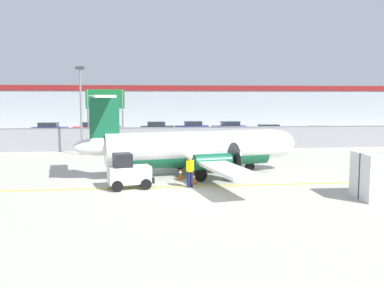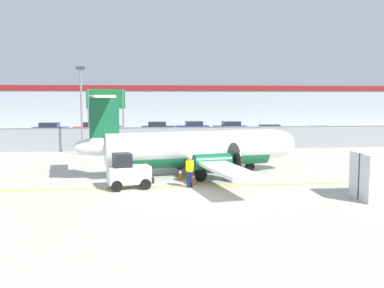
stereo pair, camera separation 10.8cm
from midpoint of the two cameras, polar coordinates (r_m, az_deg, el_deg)
ground_plane at (r=23.33m, az=2.78°, el=-5.62°), size 140.00×140.00×0.01m
perimeter_fence at (r=38.88m, az=-0.93°, el=0.86°), size 98.00×0.10×2.10m
parking_lot_strip at (r=50.39m, az=-2.15°, el=0.91°), size 98.00×17.00×0.12m
background_building at (r=68.64m, az=-3.28°, el=5.03°), size 91.00×8.10×6.50m
commuter_airplane at (r=26.57m, az=0.87°, el=-0.64°), size 14.21×16.01×4.92m
baggage_tug at (r=22.82m, az=-8.40°, el=-3.77°), size 2.52×1.82×1.88m
ground_crew_worker at (r=22.82m, az=-0.18°, el=-3.45°), size 0.50×0.47×1.70m
cargo_container at (r=22.18m, az=24.27°, el=-3.92°), size 2.44×2.04×2.20m
traffic_cone_near_left at (r=23.74m, az=0.33°, el=-4.64°), size 0.36×0.36×0.64m
traffic_cone_near_right at (r=25.15m, az=-1.47°, el=-4.02°), size 0.36×0.36×0.64m
parked_car_0 at (r=54.78m, az=-18.30°, el=1.90°), size 4.26×2.12×1.58m
parked_car_1 at (r=54.12m, az=-13.21°, el=2.01°), size 4.27×2.14×1.58m
parked_car_2 at (r=46.89m, az=-10.85°, el=1.42°), size 4.31×2.23×1.58m
parked_car_3 at (r=54.06m, az=-4.50°, el=2.15°), size 4.20×2.00×1.58m
parked_car_4 at (r=54.78m, az=0.18°, el=2.23°), size 4.21×2.02×1.58m
parked_car_5 at (r=54.78m, az=5.18°, el=2.20°), size 4.28×2.17×1.58m
parked_car_6 at (r=49.21m, az=10.21°, el=1.66°), size 4.34×2.30×1.58m
parked_car_7 at (r=47.89m, az=17.03°, el=1.35°), size 4.35×2.34×1.58m
apron_light_pole at (r=36.45m, az=-14.46°, el=5.31°), size 0.70×0.30×7.27m
highway_sign at (r=40.96m, az=-11.35°, el=5.25°), size 3.60×0.14×5.50m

